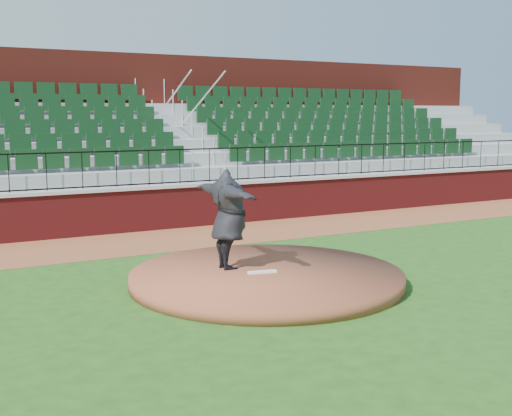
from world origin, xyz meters
The scene contains 10 objects.
ground centered at (0.00, 0.00, 0.00)m, with size 90.00×90.00×0.00m, color #204C15.
warning_track centered at (0.00, 5.40, 0.01)m, with size 34.00×3.20×0.01m, color brown.
field_wall centered at (0.00, 7.00, 0.60)m, with size 34.00×0.35×1.20m, color maroon.
wall_cap centered at (0.00, 7.00, 1.25)m, with size 34.00×0.45×0.10m, color #B7B7B7.
wall_railing centered at (0.00, 7.00, 1.80)m, with size 34.00×0.05×1.00m, color black, non-canonical shape.
seating_stands centered at (0.00, 9.72, 2.30)m, with size 34.00×5.10×4.60m, color gray, non-canonical shape.
concourse_wall centered at (0.00, 12.52, 2.75)m, with size 34.00×0.50×5.50m, color maroon.
pitchers_mound centered at (-0.52, 0.11, 0.12)m, with size 5.38×5.38×0.25m, color brown.
pitching_rubber centered at (-0.67, 0.03, 0.27)m, with size 0.57×0.14×0.04m, color white.
pitcher centered at (-1.08, 0.67, 1.25)m, with size 2.46×0.67×2.00m, color black.
Camera 1 is at (-6.78, -10.87, 3.31)m, focal length 46.09 mm.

